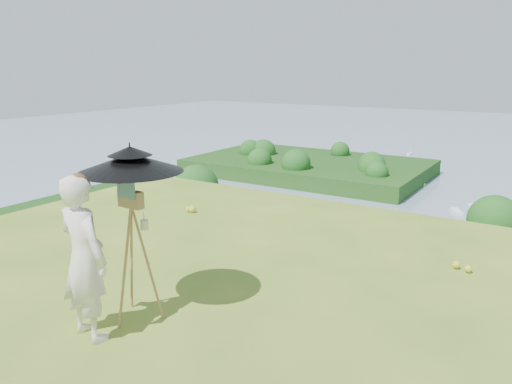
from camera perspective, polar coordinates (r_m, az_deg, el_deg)
The scene contains 8 objects.
peninsula at distance 179.03m, azimuth 6.05°, elevation 3.69°, with size 90.00×60.00×12.00m, color #0F390F, non-canonical shape.
slope_trees at distance 42.23m, azimuth 26.14°, elevation -12.63°, with size 110.00×50.00×6.00m, color #1A4D17, non-canonical shape.
moored_boats at distance 168.84m, azimuth 26.33°, elevation 0.05°, with size 140.00×140.00×0.70m, color white, non-canonical shape.
wildflowers at distance 5.16m, azimuth -4.82°, elevation -19.86°, with size 10.00×10.50×0.12m, color yellow, non-canonical shape.
painter at distance 5.75m, azimuth -19.06°, elevation -7.15°, with size 0.68×0.45×1.86m, color silver.
field_easel at distance 6.04m, azimuth -13.77°, elevation -6.48°, with size 0.65×0.65×1.72m, color #AB7F48, non-canonical shape.
sun_umbrella at distance 5.81m, azimuth -14.08°, elevation 2.05°, with size 1.19×1.19×0.71m, color black, non-canonical shape.
painter_cap at distance 5.50m, azimuth -19.78°, elevation 1.40°, with size 0.22×0.26×0.10m, color #DD7B79, non-canonical shape.
Camera 1 is at (2.62, -3.14, 2.93)m, focal length 35.00 mm.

